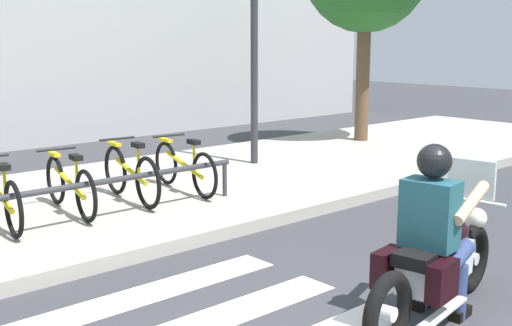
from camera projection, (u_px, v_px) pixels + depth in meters
sidewalk at (42, 213)px, 8.01m from camera, size 24.00×4.40×0.15m
crosswalk_stripe_4 at (195, 326)px, 5.02m from camera, size 2.80×0.40×0.01m
crosswalk_stripe_5 at (140, 296)px, 5.60m from camera, size 2.80×0.40×0.01m
motorcycle at (436, 264)px, 5.07m from camera, size 2.10×0.75×1.20m
rider at (434, 222)px, 4.95m from camera, size 0.68×0.60×1.42m
bicycle_3 at (70, 185)px, 7.65m from camera, size 0.48×1.62×0.73m
bicycle_4 at (131, 174)px, 8.19m from camera, size 0.48×1.60×0.78m
bicycle_5 at (184, 167)px, 8.73m from camera, size 0.48×1.65×0.74m
bike_rack at (57, 192)px, 6.96m from camera, size 4.73×0.07×0.49m
street_lamp at (254, 3)px, 10.33m from camera, size 0.28×0.28×4.56m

